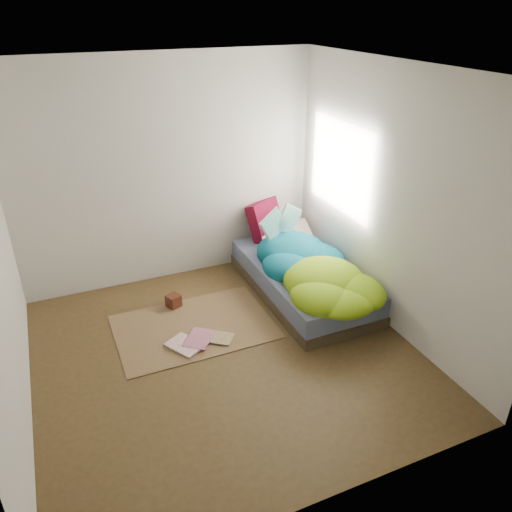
{
  "coord_description": "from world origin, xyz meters",
  "views": [
    {
      "loc": [
        -1.27,
        -3.65,
        3.06
      ],
      "look_at": [
        0.65,
        0.75,
        0.58
      ],
      "focal_mm": 35.0,
      "sensor_mm": 36.0,
      "label": 1
    }
  ],
  "objects_px": {
    "wooden_box": "(174,301)",
    "floor_book_a": "(176,352)",
    "open_book": "(282,214)",
    "bed": "(302,280)",
    "floor_book_b": "(187,337)",
    "pillow_magenta": "(265,220)"
  },
  "relations": [
    {
      "from": "wooden_box",
      "to": "floor_book_a",
      "type": "relative_size",
      "value": 0.39
    },
    {
      "from": "open_book",
      "to": "floor_book_a",
      "type": "relative_size",
      "value": 1.44
    },
    {
      "from": "bed",
      "to": "open_book",
      "type": "distance_m",
      "value": 0.8
    },
    {
      "from": "open_book",
      "to": "floor_book_b",
      "type": "bearing_deg",
      "value": -166.22
    },
    {
      "from": "wooden_box",
      "to": "floor_book_b",
      "type": "bearing_deg",
      "value": -93.27
    },
    {
      "from": "open_book",
      "to": "wooden_box",
      "type": "xyz_separation_m",
      "value": [
        -1.39,
        -0.14,
        -0.75
      ]
    },
    {
      "from": "bed",
      "to": "wooden_box",
      "type": "bearing_deg",
      "value": 168.69
    },
    {
      "from": "bed",
      "to": "floor_book_b",
      "type": "relative_size",
      "value": 5.96
    },
    {
      "from": "open_book",
      "to": "floor_book_a",
      "type": "bearing_deg",
      "value": -163.73
    },
    {
      "from": "floor_book_a",
      "to": "wooden_box",
      "type": "bearing_deg",
      "value": 45.62
    },
    {
      "from": "pillow_magenta",
      "to": "floor_book_b",
      "type": "relative_size",
      "value": 1.43
    },
    {
      "from": "open_book",
      "to": "floor_book_a",
      "type": "distance_m",
      "value": 2.03
    },
    {
      "from": "bed",
      "to": "floor_book_b",
      "type": "xyz_separation_m",
      "value": [
        -1.49,
        -0.34,
        -0.14
      ]
    },
    {
      "from": "bed",
      "to": "floor_book_a",
      "type": "relative_size",
      "value": 5.71
    },
    {
      "from": "wooden_box",
      "to": "floor_book_a",
      "type": "height_order",
      "value": "wooden_box"
    },
    {
      "from": "bed",
      "to": "pillow_magenta",
      "type": "height_order",
      "value": "pillow_magenta"
    },
    {
      "from": "open_book",
      "to": "wooden_box",
      "type": "distance_m",
      "value": 1.59
    },
    {
      "from": "open_book",
      "to": "floor_book_b",
      "type": "xyz_separation_m",
      "value": [
        -1.43,
        -0.78,
        -0.81
      ]
    },
    {
      "from": "pillow_magenta",
      "to": "open_book",
      "type": "height_order",
      "value": "open_book"
    },
    {
      "from": "bed",
      "to": "wooden_box",
      "type": "relative_size",
      "value": 14.6
    },
    {
      "from": "pillow_magenta",
      "to": "open_book",
      "type": "relative_size",
      "value": 0.95
    },
    {
      "from": "pillow_magenta",
      "to": "wooden_box",
      "type": "bearing_deg",
      "value": 173.75
    }
  ]
}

